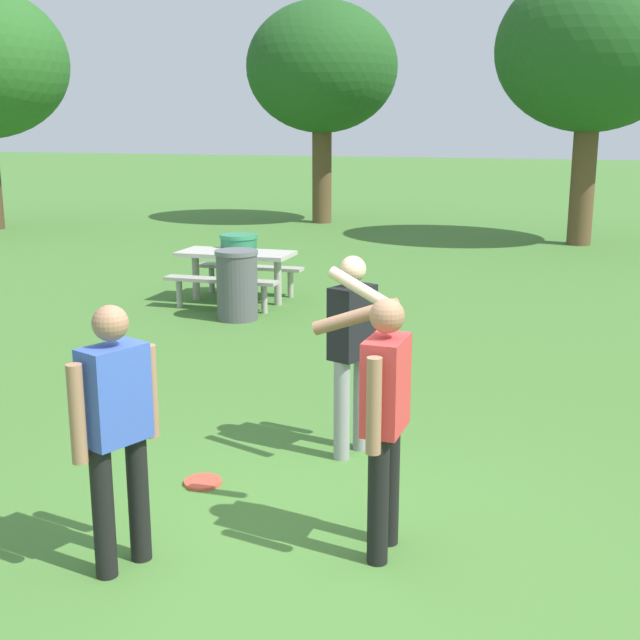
# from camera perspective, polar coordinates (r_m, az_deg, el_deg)

# --- Properties ---
(ground_plane) EXTENTS (120.00, 120.00, 0.00)m
(ground_plane) POSITION_cam_1_polar(r_m,az_deg,el_deg) (5.50, -0.20, -15.32)
(ground_plane) COLOR #447530
(person_thrower) EXTENTS (0.34, 0.58, 1.64)m
(person_thrower) POSITION_cam_1_polar(r_m,az_deg,el_deg) (5.03, -13.84, -6.79)
(person_thrower) COLOR black
(person_thrower) RESTS_ON ground
(person_catcher) EXTENTS (0.62, 0.77, 1.64)m
(person_catcher) POSITION_cam_1_polar(r_m,az_deg,el_deg) (6.58, 2.32, -1.42)
(person_catcher) COLOR gray
(person_catcher) RESTS_ON ground
(person_bystander) EXTENTS (0.67, 0.62, 1.64)m
(person_bystander) POSITION_cam_1_polar(r_m,az_deg,el_deg) (5.07, 4.37, -6.04)
(person_bystander) COLOR black
(person_bystander) RESTS_ON ground
(frisbee) EXTENTS (0.28, 0.28, 0.03)m
(frisbee) POSITION_cam_1_polar(r_m,az_deg,el_deg) (6.41, -8.06, -10.97)
(frisbee) COLOR #E04733
(frisbee) RESTS_ON ground
(picnic_table_near) EXTENTS (1.74, 1.46, 0.77)m
(picnic_table_near) POSITION_cam_1_polar(r_m,az_deg,el_deg) (12.49, -5.80, 3.76)
(picnic_table_near) COLOR #B2ADA3
(picnic_table_near) RESTS_ON ground
(trash_can_beside_table) EXTENTS (0.59, 0.59, 0.96)m
(trash_can_beside_table) POSITION_cam_1_polar(r_m,az_deg,el_deg) (11.40, -5.73, 2.42)
(trash_can_beside_table) COLOR #515156
(trash_can_beside_table) RESTS_ON ground
(trash_can_further_along) EXTENTS (0.59, 0.59, 0.96)m
(trash_can_further_along) POSITION_cam_1_polar(r_m,az_deg,el_deg) (13.01, -5.57, 3.80)
(trash_can_further_along) COLOR #237047
(trash_can_further_along) RESTS_ON ground
(tree_broad_center) EXTENTS (3.95, 3.95, 5.73)m
(tree_broad_center) POSITION_cam_1_polar(r_m,az_deg,el_deg) (22.53, 0.14, 16.90)
(tree_broad_center) COLOR brown
(tree_broad_center) RESTS_ON ground
(tree_far_right) EXTENTS (4.08, 4.08, 5.90)m
(tree_far_right) POSITION_cam_1_polar(r_m,az_deg,el_deg) (19.27, 18.22, 17.20)
(tree_far_right) COLOR brown
(tree_far_right) RESTS_ON ground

